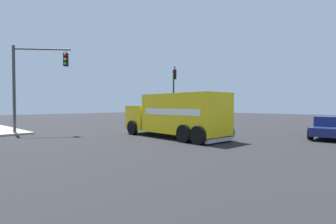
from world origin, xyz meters
The scene contains 5 objects.
ground_plane centered at (0.00, 0.00, 0.00)m, with size 100.00×100.00×0.00m, color black.
delivery_truck centered at (-1.25, 1.45, 1.46)m, with size 7.82×3.21×2.80m.
traffic_light_primary centered at (7.59, 7.28, 4.23)m, with size 2.78×3.16×6.25m.
traffic_light_secondary centered at (6.95, -7.10, 4.06)m, with size 3.17×3.15×6.17m.
pickup_navy centered at (-8.67, -5.21, 0.73)m, with size 2.51×5.31×1.38m.
Camera 1 is at (-12.28, 13.43, 2.08)m, focal length 27.02 mm.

